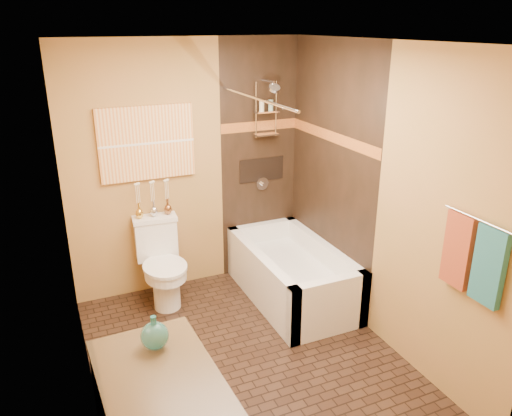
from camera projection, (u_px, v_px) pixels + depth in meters
floor at (247, 360)px, 4.12m from camera, size 3.00×3.00×0.00m
wall_left at (75, 248)px, 3.22m from camera, size 0.02×3.00×2.50m
wall_right at (379, 198)px, 4.13m from camera, size 0.02×3.00×2.50m
wall_back at (188, 169)px, 4.96m from camera, size 2.40×0.02×2.50m
wall_front at (367, 326)px, 2.39m from camera, size 2.40×0.02×2.50m
ceiling at (245, 42)px, 3.24m from camera, size 3.00×3.00×0.00m
alcove_tile_back at (259, 161)px, 5.25m from camera, size 0.85×0.01×2.50m
alcove_tile_right at (330, 174)px, 4.77m from camera, size 0.01×1.50×2.50m
mosaic_band_back at (260, 126)px, 5.11m from camera, size 0.85×0.01×0.10m
mosaic_band_right at (331, 136)px, 4.64m from camera, size 0.01×1.50×0.10m
alcove_niche at (262, 170)px, 5.29m from camera, size 0.50×0.01×0.25m
shower_fixtures at (266, 123)px, 5.02m from camera, size 0.24×0.33×1.16m
curtain_rod at (255, 98)px, 4.20m from camera, size 0.03×1.55×0.03m
towel_bar at (478, 220)px, 3.15m from camera, size 0.02×0.55×0.02m
towel_teal at (489, 266)px, 3.13m from camera, size 0.05×0.22×0.52m
towel_rust at (458, 250)px, 3.35m from camera, size 0.05×0.22×0.52m
sunset_painting at (147, 143)px, 4.69m from camera, size 0.90×0.04×0.70m
vanity_mirror at (92, 283)px, 2.28m from camera, size 0.01×1.00×0.90m
bathtub at (292, 278)px, 4.99m from camera, size 0.80×1.50×0.55m
toilet at (162, 263)px, 4.85m from camera, size 0.44×0.65×0.84m
teal_bottle at (154, 332)px, 2.81m from camera, size 0.17×0.17×0.25m
bud_vases at (153, 198)px, 4.80m from camera, size 0.35×0.07×0.35m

